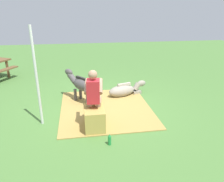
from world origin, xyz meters
TOP-DOWN VIEW (x-y plane):
  - ground_plane at (0.00, 0.00)m, footprint 24.00×24.00m
  - hay_patch at (-0.14, -0.12)m, footprint 2.76×2.48m
  - hay_bale at (-1.17, 0.28)m, footprint 0.65×0.45m
  - person_seated at (-1.00, 0.27)m, footprint 0.69×0.47m
  - pony_standing at (0.43, 0.52)m, footprint 1.15×0.96m
  - pony_lying at (0.71, -0.84)m, footprint 0.65×1.35m
  - soda_bottle at (-1.86, 0.03)m, footprint 0.07×0.07m
  - tent_pole_left at (-0.73, 1.52)m, footprint 0.06×0.06m

SIDE VIEW (x-z plane):
  - ground_plane at x=0.00m, z-range 0.00..0.00m
  - hay_patch at x=-0.14m, z-range 0.00..0.02m
  - soda_bottle at x=-1.86m, z-range 0.00..0.25m
  - pony_lying at x=0.71m, z-range -0.02..0.40m
  - hay_bale at x=-1.17m, z-range 0.00..0.52m
  - pony_standing at x=0.43m, z-range 0.09..1.00m
  - person_seated at x=-1.00m, z-range 0.08..1.48m
  - tent_pole_left at x=-0.73m, z-range 0.00..2.32m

